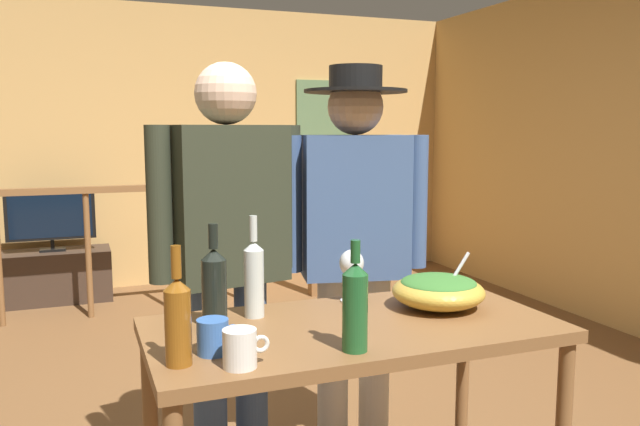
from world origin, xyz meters
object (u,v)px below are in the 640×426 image
Objects in this scene: stair_railing at (159,227)px; mug_blue at (214,336)px; salad_bowl at (438,290)px; wine_bottle_green at (355,305)px; wine_bottle_amber at (178,319)px; mug_white at (240,348)px; wine_bottle_clear at (254,277)px; person_standing_left at (228,241)px; flat_screen_tv at (51,216)px; wine_glass at (352,265)px; framed_picture at (324,110)px; tv_console at (54,276)px; person_standing_right at (354,231)px; serving_table at (353,353)px; wine_bottle_dark at (214,285)px.

stair_railing reaches higher than mug_blue.
salad_bowl is 1.02× the size of wine_bottle_green.
mug_white is at bearing -26.61° from wine_bottle_amber.
person_standing_left reaches higher than wine_bottle_clear.
flat_screen_tv is 3.75m from wine_glass.
salad_bowl is 0.31m from wine_glass.
tv_console is at bearing -173.44° from framed_picture.
person_standing_left is at bearing 11.92° from person_standing_right.
stair_railing is at bearing 88.88° from wine_bottle_clear.
flat_screen_tv reaches higher than mug_white.
wine_bottle_clear is at bearing -114.35° from framed_picture.
stair_railing is at bearing 93.72° from serving_table.
flat_screen_tv is 4.01m from wine_bottle_amber.
serving_table is 4.07× the size of salad_bowl.
tv_console is 0.51m from flat_screen_tv.
framed_picture is 4.67× the size of mug_blue.
stair_railing reaches higher than mug_white.
salad_bowl is (0.56, -3.19, 0.21)m from stair_railing.
mug_blue is at bearing -166.55° from serving_table.
wine_glass is (0.10, 0.24, 0.23)m from serving_table.
person_standing_left reaches higher than mug_blue.
wine_bottle_dark is at bearing -80.88° from flat_screen_tv.
framed_picture reaches higher than wine_bottle_clear.
salad_bowl is 0.82m from person_standing_left.
serving_table is at bearing 67.24° from wine_bottle_green.
framed_picture is 0.45× the size of serving_table.
person_standing_left reaches higher than tv_console.
wine_bottle_clear is (-0.37, -0.05, 0.00)m from wine_glass.
flat_screen_tv is at bearing -56.61° from person_standing_right.
mug_blue reaches higher than tv_console.
flat_screen_tv is 3.64× the size of wine_glass.
wine_bottle_dark is (-0.41, 0.13, 0.23)m from serving_table.
person_standing_right is (0.68, 0.45, 0.06)m from wine_bottle_dark.
wine_bottle_amber is at bearing -96.01° from stair_railing.
framed_picture is at bearing 69.74° from wine_bottle_green.
stair_railing is at bearing -36.90° from tv_console.
wine_bottle_dark is (-0.14, -0.06, -0.00)m from wine_bottle_clear.
person_standing_right is at bearing -79.86° from stair_railing.
tv_console is 4.76× the size of wine_glass.
person_standing_left is (-0.17, 0.81, 0.06)m from wine_bottle_green.
wine_bottle_dark reaches higher than serving_table.
wine_glass is 0.51m from wine_bottle_green.
wine_bottle_dark is (-0.52, -0.11, -0.00)m from wine_glass.
person_standing_right is at bearing 65.63° from serving_table.
mug_blue is at bearing -82.28° from tv_console.
salad_bowl is (-1.16, -4.07, -0.73)m from framed_picture.
salad_bowl is at bearing -35.91° from wine_glass.
wine_bottle_amber is (-0.67, -0.41, -0.01)m from wine_glass.
wine_bottle_green is 0.93× the size of wine_bottle_clear.
person_standing_left is (0.01, 0.40, 0.05)m from wine_bottle_clear.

